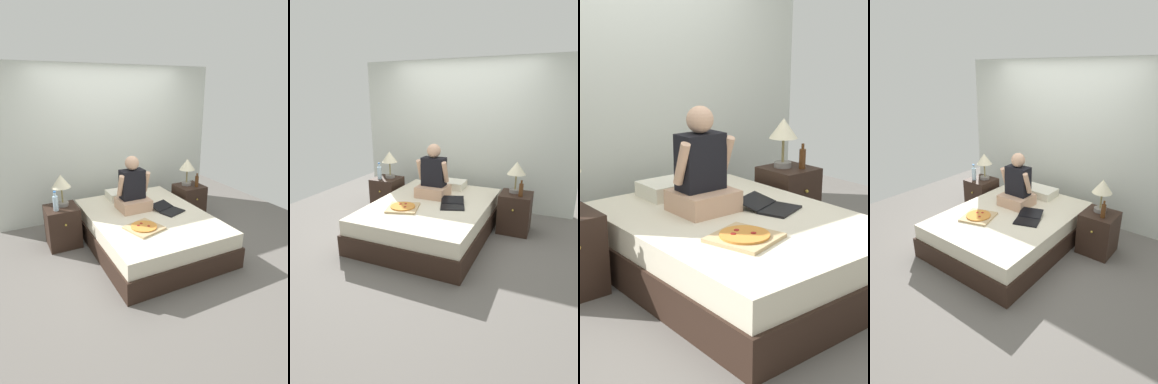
{
  "view_description": "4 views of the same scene",
  "coord_description": "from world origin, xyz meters",
  "views": [
    {
      "loc": [
        -1.78,
        -3.39,
        2.15
      ],
      "look_at": [
        -0.06,
        0.01,
        0.81
      ],
      "focal_mm": 28.0,
      "sensor_mm": 36.0,
      "label": 1
    },
    {
      "loc": [
        1.61,
        -3.64,
        1.89
      ],
      "look_at": [
        0.11,
        -0.17,
        0.69
      ],
      "focal_mm": 28.0,
      "sensor_mm": 36.0,
      "label": 2
    },
    {
      "loc": [
        -2.36,
        -2.79,
        1.7
      ],
      "look_at": [
        -0.09,
        0.04,
        0.67
      ],
      "focal_mm": 50.0,
      "sensor_mm": 36.0,
      "label": 3
    },
    {
      "loc": [
        2.34,
        -2.94,
        2.33
      ],
      "look_at": [
        0.06,
        -0.0,
        0.8
      ],
      "focal_mm": 28.0,
      "sensor_mm": 36.0,
      "label": 4
    }
  ],
  "objects": [
    {
      "name": "ground_plane",
      "position": [
        0.0,
        0.0,
        0.0
      ],
      "size": [
        5.8,
        5.8,
        0.0
      ],
      "primitive_type": "plane",
      "color": "#66605B"
    },
    {
      "name": "wall_back",
      "position": [
        0.0,
        1.43,
        1.25
      ],
      "size": [
        3.8,
        0.12,
        2.5
      ],
      "primitive_type": "cube",
      "color": "silver",
      "rests_on": "ground"
    },
    {
      "name": "bed",
      "position": [
        0.0,
        0.0,
        0.23
      ],
      "size": [
        1.59,
        2.13,
        0.47
      ],
      "color": "black",
      "rests_on": "ground"
    },
    {
      "name": "nightstand_left",
      "position": [
        -1.08,
        0.55,
        0.29
      ],
      "size": [
        0.44,
        0.47,
        0.58
      ],
      "color": "black",
      "rests_on": "ground"
    },
    {
      "name": "lamp_on_left_nightstand",
      "position": [
        -1.04,
        0.6,
        0.9
      ],
      "size": [
        0.26,
        0.26,
        0.45
      ],
      "color": "gray",
      "rests_on": "nightstand_left"
    },
    {
      "name": "water_bottle",
      "position": [
        -1.16,
        0.46,
        0.69
      ],
      "size": [
        0.07,
        0.07,
        0.28
      ],
      "color": "silver",
      "rests_on": "nightstand_left"
    },
    {
      "name": "nightstand_right",
      "position": [
        1.08,
        0.55,
        0.29
      ],
      "size": [
        0.44,
        0.47,
        0.58
      ],
      "color": "black",
      "rests_on": "ground"
    },
    {
      "name": "lamp_on_right_nightstand",
      "position": [
        1.05,
        0.6,
        0.9
      ],
      "size": [
        0.26,
        0.26,
        0.45
      ],
      "color": "gray",
      "rests_on": "nightstand_right"
    },
    {
      "name": "beer_bottle",
      "position": [
        1.15,
        0.45,
        0.67
      ],
      "size": [
        0.06,
        0.06,
        0.23
      ],
      "color": "#512D14",
      "rests_on": "nightstand_right"
    },
    {
      "name": "pillow",
      "position": [
        -0.03,
        0.79,
        0.53
      ],
      "size": [
        0.52,
        0.34,
        0.12
      ],
      "primitive_type": "cube",
      "color": "silver",
      "rests_on": "bed"
    },
    {
      "name": "person_seated",
      "position": [
        -0.1,
        0.29,
        0.76
      ],
      "size": [
        0.47,
        0.4,
        0.78
      ],
      "color": "tan",
      "rests_on": "bed"
    },
    {
      "name": "laptop",
      "position": [
        0.32,
        -0.02,
        0.49
      ],
      "size": [
        0.44,
        0.5,
        0.07
      ],
      "color": "black",
      "rests_on": "bed"
    },
    {
      "name": "pizza_box",
      "position": [
        -0.25,
        -0.37,
        0.49
      ],
      "size": [
        0.5,
        0.5,
        0.04
      ],
      "color": "tan",
      "rests_on": "bed"
    }
  ]
}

